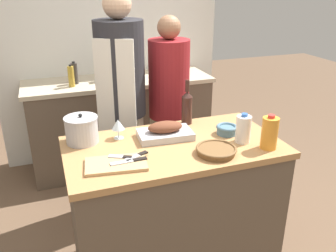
{
  "coord_description": "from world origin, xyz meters",
  "views": [
    {
      "loc": [
        -0.69,
        -1.84,
        1.87
      ],
      "look_at": [
        0.0,
        0.11,
        1.01
      ],
      "focal_mm": 38.0,
      "sensor_mm": 36.0,
      "label": 1
    }
  ],
  "objects_px": {
    "cutting_board": "(116,164)",
    "knife_paring": "(137,156)",
    "person_cook_guest": "(169,103)",
    "wine_bottle_green": "(187,107)",
    "knife_bread": "(121,157)",
    "mixing_bowl": "(227,129)",
    "person_cook_aproned": "(122,98)",
    "condiment_bottle_short": "(71,76)",
    "roasting_pan": "(165,132)",
    "stand_mixer": "(121,66)",
    "condiment_bottle_tall": "(74,73)",
    "wicker_basket": "(216,150)",
    "stock_pot": "(82,130)",
    "knife_chef": "(130,161)",
    "juice_jug": "(270,133)",
    "milk_jug": "(243,129)",
    "wine_glass_left": "(118,125)"
  },
  "relations": [
    {
      "from": "roasting_pan",
      "to": "knife_bread",
      "type": "relative_size",
      "value": 2.67
    },
    {
      "from": "knife_paring",
      "to": "knife_bread",
      "type": "height_order",
      "value": "same"
    },
    {
      "from": "milk_jug",
      "to": "knife_paring",
      "type": "relative_size",
      "value": 1.24
    },
    {
      "from": "juice_jug",
      "to": "condiment_bottle_short",
      "type": "height_order",
      "value": "condiment_bottle_short"
    },
    {
      "from": "roasting_pan",
      "to": "person_cook_aproned",
      "type": "relative_size",
      "value": 0.2
    },
    {
      "from": "wine_bottle_green",
      "to": "stand_mixer",
      "type": "height_order",
      "value": "stand_mixer"
    },
    {
      "from": "knife_bread",
      "to": "condiment_bottle_tall",
      "type": "bearing_deg",
      "value": 92.64
    },
    {
      "from": "juice_jug",
      "to": "knife_paring",
      "type": "height_order",
      "value": "juice_jug"
    },
    {
      "from": "milk_jug",
      "to": "knife_paring",
      "type": "bearing_deg",
      "value": -179.83
    },
    {
      "from": "cutting_board",
      "to": "condiment_bottle_tall",
      "type": "xyz_separation_m",
      "value": [
        -0.04,
        1.7,
        0.1
      ]
    },
    {
      "from": "juice_jug",
      "to": "knife_bread",
      "type": "distance_m",
      "value": 0.88
    },
    {
      "from": "juice_jug",
      "to": "stand_mixer",
      "type": "relative_size",
      "value": 0.66
    },
    {
      "from": "wine_bottle_green",
      "to": "condiment_bottle_short",
      "type": "height_order",
      "value": "wine_bottle_green"
    },
    {
      "from": "mixing_bowl",
      "to": "juice_jug",
      "type": "distance_m",
      "value": 0.31
    },
    {
      "from": "mixing_bowl",
      "to": "condiment_bottle_short",
      "type": "xyz_separation_m",
      "value": [
        -0.85,
        1.43,
        0.07
      ]
    },
    {
      "from": "mixing_bowl",
      "to": "stand_mixer",
      "type": "distance_m",
      "value": 1.59
    },
    {
      "from": "stock_pot",
      "to": "milk_jug",
      "type": "bearing_deg",
      "value": -19.44
    },
    {
      "from": "wine_glass_left",
      "to": "knife_paring",
      "type": "relative_size",
      "value": 0.84
    },
    {
      "from": "stock_pot",
      "to": "wine_glass_left",
      "type": "bearing_deg",
      "value": -4.87
    },
    {
      "from": "stock_pot",
      "to": "juice_jug",
      "type": "height_order",
      "value": "juice_jug"
    },
    {
      "from": "knife_chef",
      "to": "cutting_board",
      "type": "bearing_deg",
      "value": 170.34
    },
    {
      "from": "milk_jug",
      "to": "knife_chef",
      "type": "bearing_deg",
      "value": -176.13
    },
    {
      "from": "knife_chef",
      "to": "condiment_bottle_short",
      "type": "relative_size",
      "value": 0.99
    },
    {
      "from": "mixing_bowl",
      "to": "juice_jug",
      "type": "relative_size",
      "value": 0.66
    },
    {
      "from": "wicker_basket",
      "to": "stock_pot",
      "type": "height_order",
      "value": "stock_pot"
    },
    {
      "from": "knife_chef",
      "to": "condiment_bottle_tall",
      "type": "xyz_separation_m",
      "value": [
        -0.11,
        1.71,
        0.09
      ]
    },
    {
      "from": "roasting_pan",
      "to": "mixing_bowl",
      "type": "height_order",
      "value": "roasting_pan"
    },
    {
      "from": "roasting_pan",
      "to": "mixing_bowl",
      "type": "bearing_deg",
      "value": -10.99
    },
    {
      "from": "cutting_board",
      "to": "knife_paring",
      "type": "distance_m",
      "value": 0.13
    },
    {
      "from": "stand_mixer",
      "to": "condiment_bottle_tall",
      "type": "height_order",
      "value": "stand_mixer"
    },
    {
      "from": "roasting_pan",
      "to": "knife_bread",
      "type": "distance_m",
      "value": 0.39
    },
    {
      "from": "wine_bottle_green",
      "to": "cutting_board",
      "type": "bearing_deg",
      "value": -143.65
    },
    {
      "from": "stock_pot",
      "to": "condiment_bottle_tall",
      "type": "relative_size",
      "value": 0.95
    },
    {
      "from": "milk_jug",
      "to": "knife_chef",
      "type": "xyz_separation_m",
      "value": [
        -0.73,
        -0.05,
        -0.07
      ]
    },
    {
      "from": "wine_bottle_green",
      "to": "wine_glass_left",
      "type": "xyz_separation_m",
      "value": [
        -0.5,
        -0.09,
        -0.03
      ]
    },
    {
      "from": "wine_glass_left",
      "to": "condiment_bottle_tall",
      "type": "distance_m",
      "value": 1.36
    },
    {
      "from": "roasting_pan",
      "to": "condiment_bottle_short",
      "type": "bearing_deg",
      "value": 108.23
    },
    {
      "from": "condiment_bottle_short",
      "to": "knife_paring",
      "type": "bearing_deg",
      "value": -82.66
    },
    {
      "from": "stock_pot",
      "to": "stand_mixer",
      "type": "xyz_separation_m",
      "value": [
        0.55,
        1.36,
        0.06
      ]
    },
    {
      "from": "knife_bread",
      "to": "person_cook_guest",
      "type": "height_order",
      "value": "person_cook_guest"
    },
    {
      "from": "knife_bread",
      "to": "person_cook_guest",
      "type": "distance_m",
      "value": 1.13
    },
    {
      "from": "juice_jug",
      "to": "milk_jug",
      "type": "relative_size",
      "value": 1.13
    },
    {
      "from": "wine_bottle_green",
      "to": "knife_bread",
      "type": "xyz_separation_m",
      "value": [
        -0.55,
        -0.38,
        -0.1
      ]
    },
    {
      "from": "mixing_bowl",
      "to": "person_cook_aproned",
      "type": "xyz_separation_m",
      "value": [
        -0.53,
        0.75,
        0.04
      ]
    },
    {
      "from": "knife_bread",
      "to": "person_cook_aproned",
      "type": "height_order",
      "value": "person_cook_aproned"
    },
    {
      "from": "cutting_board",
      "to": "person_cook_guest",
      "type": "bearing_deg",
      "value": 56.35
    },
    {
      "from": "juice_jug",
      "to": "wine_bottle_green",
      "type": "height_order",
      "value": "wine_bottle_green"
    },
    {
      "from": "stand_mixer",
      "to": "juice_jug",
      "type": "bearing_deg",
      "value": -74.99
    },
    {
      "from": "stock_pot",
      "to": "knife_bread",
      "type": "height_order",
      "value": "stock_pot"
    },
    {
      "from": "wine_bottle_green",
      "to": "knife_paring",
      "type": "height_order",
      "value": "wine_bottle_green"
    }
  ]
}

